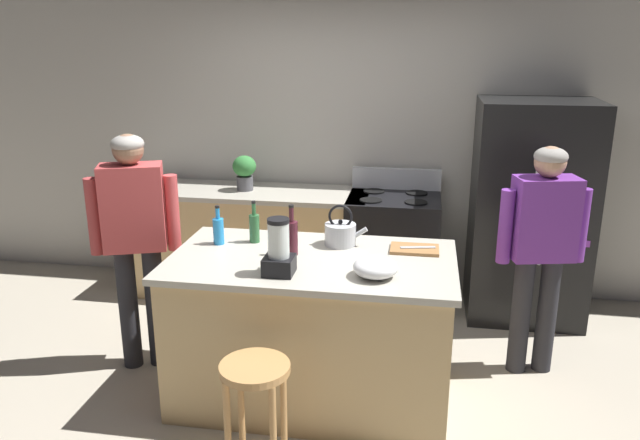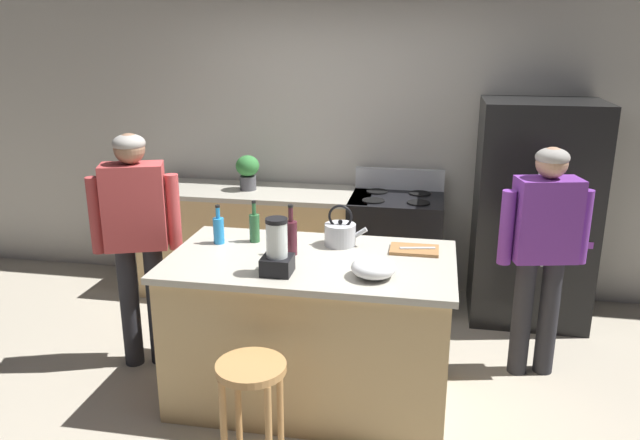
{
  "view_description": "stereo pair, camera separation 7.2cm",
  "coord_description": "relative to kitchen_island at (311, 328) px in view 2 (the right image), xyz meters",
  "views": [
    {
      "loc": [
        0.64,
        -3.48,
        2.27
      ],
      "look_at": [
        0.0,
        0.3,
        1.1
      ],
      "focal_mm": 35.03,
      "sensor_mm": 36.0,
      "label": 1
    },
    {
      "loc": [
        0.71,
        -3.47,
        2.27
      ],
      "look_at": [
        0.0,
        0.3,
        1.1
      ],
      "focal_mm": 35.03,
      "sensor_mm": 36.0,
      "label": 2
    }
  ],
  "objects": [
    {
      "name": "refrigerator",
      "position": [
        1.49,
        1.5,
        0.4
      ],
      "size": [
        0.9,
        0.73,
        1.76
      ],
      "color": "black",
      "rests_on": "ground_plane"
    },
    {
      "name": "kitchen_island",
      "position": [
        0.0,
        0.0,
        0.0
      ],
      "size": [
        1.73,
        0.98,
        0.95
      ],
      "color": "tan",
      "rests_on": "ground_plane"
    },
    {
      "name": "bottle_olive_oil",
      "position": [
        -0.42,
        0.23,
        0.57
      ],
      "size": [
        0.07,
        0.07,
        0.28
      ],
      "color": "#2D6638",
      "rests_on": "kitchen_island"
    },
    {
      "name": "bottle_wine",
      "position": [
        -0.13,
        0.04,
        0.59
      ],
      "size": [
        0.08,
        0.08,
        0.32
      ],
      "color": "#471923",
      "rests_on": "kitchen_island"
    },
    {
      "name": "cutting_board",
      "position": [
        0.61,
        0.23,
        0.48
      ],
      "size": [
        0.3,
        0.2,
        0.02
      ],
      "primitive_type": "cube",
      "color": "#9E6B3D",
      "rests_on": "kitchen_island"
    },
    {
      "name": "chef_knife",
      "position": [
        0.63,
        0.23,
        0.49
      ],
      "size": [
        0.22,
        0.07,
        0.01
      ],
      "primitive_type": "cube",
      "rotation": [
        0.0,
        0.0,
        0.2
      ],
      "color": "#B7BABF",
      "rests_on": "cutting_board"
    },
    {
      "name": "stove_range",
      "position": [
        0.42,
        1.52,
        0.01
      ],
      "size": [
        0.76,
        0.65,
        1.13
      ],
      "color": "black",
      "rests_on": "ground_plane"
    },
    {
      "name": "bar_stool",
      "position": [
        -0.15,
        -0.8,
        0.04
      ],
      "size": [
        0.36,
        0.36,
        0.66
      ],
      "color": "#B7844C",
      "rests_on": "ground_plane"
    },
    {
      "name": "person_by_sink_right",
      "position": [
        1.43,
        0.57,
        0.47
      ],
      "size": [
        0.6,
        0.3,
        1.57
      ],
      "color": "#26262B",
      "rests_on": "ground_plane"
    },
    {
      "name": "ground_plane",
      "position": [
        0.0,
        0.0,
        -0.47
      ],
      "size": [
        14.0,
        14.0,
        0.0
      ],
      "primitive_type": "plane",
      "color": "#B2A893"
    },
    {
      "name": "tea_kettle",
      "position": [
        0.14,
        0.27,
        0.55
      ],
      "size": [
        0.28,
        0.2,
        0.27
      ],
      "color": "#B7BABF",
      "rests_on": "kitchen_island"
    },
    {
      "name": "mixing_bowl",
      "position": [
        0.4,
        -0.23,
        0.53
      ],
      "size": [
        0.25,
        0.25,
        0.11
      ],
      "primitive_type": "ellipsoid",
      "color": "white",
      "rests_on": "kitchen_island"
    },
    {
      "name": "person_by_island_left",
      "position": [
        -1.23,
        0.2,
        0.52
      ],
      "size": [
        0.59,
        0.34,
        1.64
      ],
      "color": "#26262B",
      "rests_on": "ground_plane"
    },
    {
      "name": "potted_plant",
      "position": [
        -0.86,
        1.55,
        0.64
      ],
      "size": [
        0.2,
        0.2,
        0.3
      ],
      "color": "#4C4C51",
      "rests_on": "back_counter_run"
    },
    {
      "name": "back_counter_run",
      "position": [
        -0.8,
        1.55,
        -0.0
      ],
      "size": [
        2.0,
        0.64,
        0.95
      ],
      "color": "tan",
      "rests_on": "ground_plane"
    },
    {
      "name": "blender_appliance",
      "position": [
        -0.14,
        -0.28,
        0.61
      ],
      "size": [
        0.17,
        0.17,
        0.32
      ],
      "color": "black",
      "rests_on": "kitchen_island"
    },
    {
      "name": "bottle_soda",
      "position": [
        -0.64,
        0.16,
        0.56
      ],
      "size": [
        0.07,
        0.07,
        0.26
      ],
      "color": "#268CD8",
      "rests_on": "kitchen_island"
    },
    {
      "name": "back_wall",
      "position": [
        0.0,
        1.95,
        0.88
      ],
      "size": [
        8.0,
        0.1,
        2.7
      ],
      "primitive_type": "cube",
      "color": "#BCB7AD",
      "rests_on": "ground_plane"
    }
  ]
}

